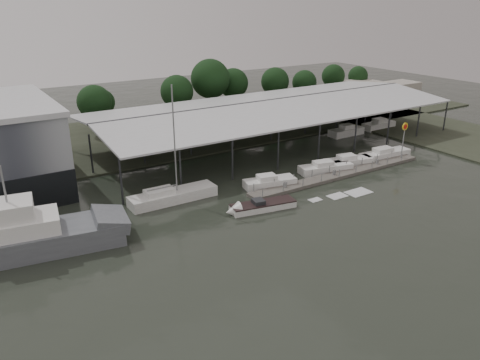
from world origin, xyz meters
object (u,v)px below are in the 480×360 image
shell_fuel_sign (404,134)px  grey_trawler (28,237)px  white_sailboat (172,196)px  speedboat_underway (258,207)px

shell_fuel_sign → grey_trawler: bearing=179.1°
shell_fuel_sign → white_sailboat: size_ratio=0.41×
shell_fuel_sign → grey_trawler: (-49.81, 0.77, -2.35)m
white_sailboat → speedboat_underway: (6.86, -7.33, -0.26)m
white_sailboat → speedboat_underway: size_ratio=0.71×
grey_trawler → white_sailboat: 16.27m
grey_trawler → speedboat_underway: size_ratio=0.95×
grey_trawler → speedboat_underway: (22.70, -3.70, -1.19)m
grey_trawler → speedboat_underway: bearing=-0.5°
grey_trawler → white_sailboat: bearing=21.7°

